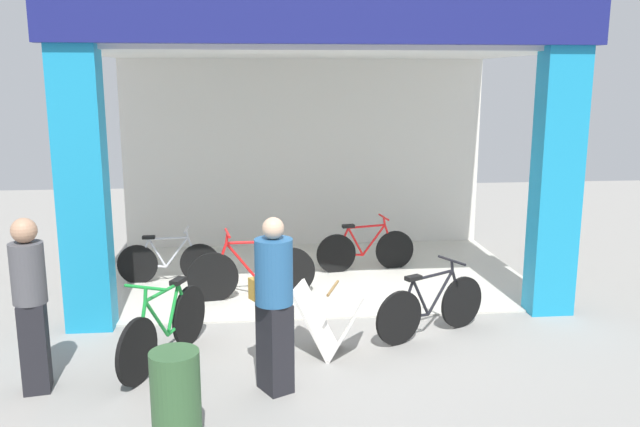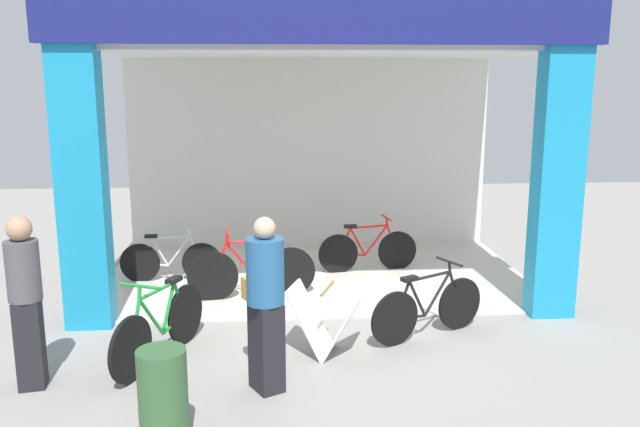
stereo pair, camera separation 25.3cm
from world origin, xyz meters
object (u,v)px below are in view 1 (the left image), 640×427
Objects in this scene: bicycle_parked_0 at (431,307)px; bicycle_inside_2 at (253,272)px; bicycle_inside_0 at (168,262)px; pedestrian_0 at (31,303)px; bicycle_inside_1 at (365,250)px; bicycle_parked_1 at (165,329)px; sandwich_board_sign at (333,321)px; trash_bin at (176,401)px; pedestrian_1 at (274,302)px.

bicycle_inside_2 is at bearing 143.91° from bicycle_parked_0.
pedestrian_0 reaches higher than bicycle_inside_0.
bicycle_inside_1 is 4.06m from bicycle_parked_1.
bicycle_inside_0 is at bearing 146.14° from bicycle_inside_2.
bicycle_inside_2 is 1.20× the size of bicycle_parked_0.
bicycle_parked_1 is at bearing -178.89° from sandwich_board_sign.
bicycle_inside_2 is at bearing 80.67° from trash_bin.
sandwich_board_sign is 1.12m from pedestrian_1.
pedestrian_0 reaches higher than bicycle_inside_2.
bicycle_parked_0 is 0.90× the size of bicycle_parked_1.
bicycle_inside_1 is 0.91× the size of pedestrian_0.
bicycle_inside_2 is at bearing 49.79° from pedestrian_0.
bicycle_parked_0 is 1.26m from sandwich_board_sign.
bicycle_inside_1 is at bearing 33.37° from bicycle_inside_2.
pedestrian_0 is 2.02× the size of trash_bin.
bicycle_inside_2 is 1.01× the size of pedestrian_1.
bicycle_parked_0 is at bearing -35.27° from bicycle_inside_0.
bicycle_inside_0 is at bearing 112.34° from pedestrian_1.
trash_bin reaches higher than bicycle_inside_0.
pedestrian_1 is (0.21, -2.67, 0.50)m from bicycle_inside_2.
bicycle_parked_1 is at bearing -171.43° from bicycle_parked_0.
bicycle_parked_0 is at bearing 38.91° from trash_bin.
bicycle_parked_1 is 1.43m from pedestrian_1.
bicycle_inside_2 reaches higher than trash_bin.
bicycle_parked_1 is at bearing -83.53° from bicycle_inside_0.
bicycle_inside_0 is 1.03× the size of bicycle_parked_0.
bicycle_inside_1 is (2.95, 0.32, 0.02)m from bicycle_inside_0.
pedestrian_1 is (1.12, -0.73, 0.51)m from bicycle_parked_1.
sandwich_board_sign is (-1.19, -0.41, 0.03)m from bicycle_parked_0.
pedestrian_1 reaches higher than bicycle_inside_1.
trash_bin is at bearing -39.50° from pedestrian_0.
bicycle_parked_0 is 1.54× the size of sandwich_board_sign.
pedestrian_1 reaches higher than trash_bin.
bicycle_inside_2 is 3.69m from trash_bin.
bicycle_inside_2 is 2.10m from sandwich_board_sign.
bicycle_inside_0 is at bearing 75.55° from pedestrian_0.
pedestrian_1 is at bearing -85.43° from bicycle_inside_2.
bicycle_inside_1 is at bearing 6.16° from bicycle_inside_0.
bicycle_parked_0 is 3.41m from trash_bin.
bicycle_inside_1 is 2.66m from bicycle_parked_0.
bicycle_inside_1 is 0.97× the size of bicycle_parked_1.
bicycle_inside_0 is 0.93× the size of bicycle_parked_1.
trash_bin reaches higher than sandwich_board_sign.
bicycle_inside_0 is 0.87× the size of pedestrian_1.
sandwich_board_sign is (0.86, -1.91, 0.00)m from bicycle_inside_2.
bicycle_inside_0 is at bearing 97.95° from trash_bin.
bicycle_inside_1 is 0.91× the size of pedestrian_1.
bicycle_inside_2 is 2.15m from bicycle_parked_1.
pedestrian_0 reaches higher than trash_bin.
bicycle_inside_0 is 0.96× the size of bicycle_inside_1.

